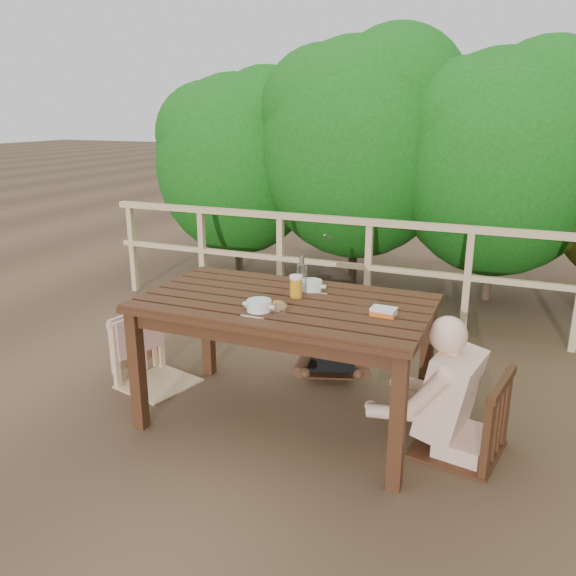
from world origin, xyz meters
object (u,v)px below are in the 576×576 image
at_px(soup_far, 311,286).
at_px(tumbler, 280,311).
at_px(woman, 332,288).
at_px(chair_right, 465,375).
at_px(diner_right, 473,346).
at_px(beer_glass, 296,288).
at_px(chair_left, 154,323).
at_px(butter_tub, 383,313).
at_px(bottle, 302,277).
at_px(table, 285,363).
at_px(soup_near, 259,307).
at_px(bread_roll, 278,306).
at_px(chair_far, 331,316).

relative_size(soup_far, tumbler, 2.88).
distance_m(woman, soup_far, 0.69).
bearing_deg(chair_right, diner_right, 100.27).
bearing_deg(beer_glass, soup_far, 79.25).
xyz_separation_m(chair_left, butter_tub, (1.71, -0.16, 0.37)).
bearing_deg(diner_right, bottle, 96.86).
height_order(chair_right, woman, woman).
bearing_deg(chair_right, tumbler, -60.51).
bearing_deg(woman, beer_glass, 73.33).
distance_m(table, chair_left, 1.08).
relative_size(soup_near, bread_roll, 2.20).
bearing_deg(woman, bottle, 74.31).
distance_m(chair_far, beer_glass, 0.93).
distance_m(chair_far, soup_near, 1.21).
distance_m(chair_right, beer_glass, 1.13).
bearing_deg(chair_far, soup_far, -102.88).
relative_size(bottle, tumbler, 3.14).
relative_size(chair_right, tumbler, 11.67).
distance_m(bread_roll, bottle, 0.33).
xyz_separation_m(chair_left, bread_roll, (1.10, -0.28, 0.37)).
height_order(chair_far, bread_roll, bread_roll).
xyz_separation_m(chair_far, diner_right, (1.12, -0.80, 0.24)).
relative_size(beer_glass, tumbler, 1.86).
relative_size(chair_far, beer_glass, 5.54).
distance_m(chair_far, diner_right, 1.40).
relative_size(soup_far, beer_glass, 1.55).
distance_m(chair_right, diner_right, 0.19).
distance_m(soup_near, bottle, 0.42).
distance_m(chair_left, chair_right, 2.17).
relative_size(beer_glass, butter_tub, 1.11).
height_order(chair_far, butter_tub, butter_tub).
xyz_separation_m(woman, diner_right, (1.12, -0.82, 0.02)).
distance_m(woman, butter_tub, 1.15).
height_order(soup_far, bottle, bottle).
relative_size(bottle, butter_tub, 1.86).
relative_size(soup_near, tumbler, 2.88).
distance_m(table, tumbler, 0.54).
height_order(soup_far, tumbler, tumbler).
bearing_deg(soup_near, bottle, 73.98).
relative_size(diner_right, beer_glass, 8.65).
bearing_deg(diner_right, chair_left, 99.40).
bearing_deg(bottle, beer_glass, -98.10).
xyz_separation_m(tumbler, butter_tub, (0.54, 0.22, -0.01)).
height_order(table, diner_right, diner_right).
bearing_deg(woman, chair_right, 123.85).
distance_m(beer_glass, butter_tub, 0.60).
xyz_separation_m(woman, soup_far, (0.07, -0.65, 0.21)).
relative_size(woman, diner_right, 0.97).
bearing_deg(bottle, chair_right, -3.51).
xyz_separation_m(table, bottle, (0.06, 0.14, 0.54)).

